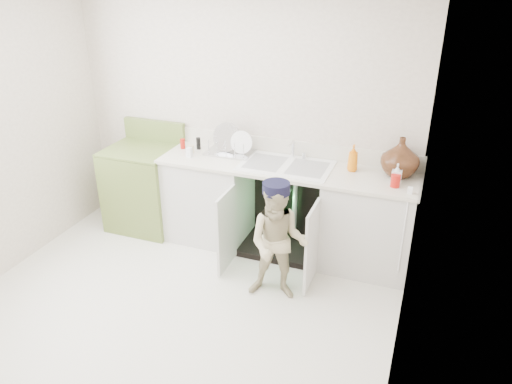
{
  "coord_description": "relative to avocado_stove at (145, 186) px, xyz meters",
  "views": [
    {
      "loc": [
        1.79,
        -2.92,
        2.66
      ],
      "look_at": [
        0.44,
        0.7,
        0.83
      ],
      "focal_mm": 35.0,
      "sensor_mm": 36.0,
      "label": 1
    }
  ],
  "objects": [
    {
      "name": "counter_run",
      "position": [
        1.59,
        0.03,
        0.03
      ],
      "size": [
        2.44,
        1.02,
        1.25
      ],
      "color": "silver",
      "rests_on": "ground"
    },
    {
      "name": "ground",
      "position": [
        1.0,
        -1.18,
        -0.45
      ],
      "size": [
        3.5,
        3.5,
        0.0
      ],
      "primitive_type": "plane",
      "color": "beige",
      "rests_on": "ground"
    },
    {
      "name": "repair_worker",
      "position": [
        1.72,
        -0.72,
        0.08
      ],
      "size": [
        0.56,
        0.64,
        1.06
      ],
      "rotation": [
        0.0,
        0.0,
        0.16
      ],
      "color": "#C6BC8E",
      "rests_on": "ground"
    },
    {
      "name": "avocado_stove",
      "position": [
        0.0,
        0.0,
        0.0
      ],
      "size": [
        0.71,
        0.65,
        1.1
      ],
      "color": "olive",
      "rests_on": "ground"
    },
    {
      "name": "room_shell",
      "position": [
        1.0,
        -1.18,
        0.8
      ],
      "size": [
        6.0,
        5.5,
        1.26
      ],
      "color": "beige",
      "rests_on": "ground"
    }
  ]
}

